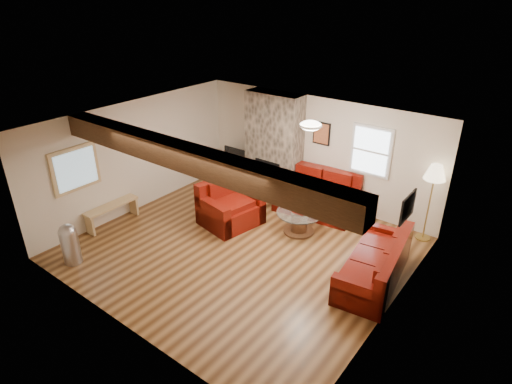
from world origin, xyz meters
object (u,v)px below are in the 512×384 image
armchair_red (231,204)px  floor_lamp (435,177)px  tv_cabinet (238,171)px  loveseat (317,193)px  coffee_table (299,222)px  sofa_three (374,261)px  television (238,155)px

armchair_red → floor_lamp: 4.14m
armchair_red → tv_cabinet: (-1.35, 1.90, -0.24)m
loveseat → armchair_red: bearing=-133.2°
tv_cabinet → floor_lamp: (4.90, 0.02, 1.16)m
coffee_table → floor_lamp: bearing=31.6°
loveseat → sofa_three: bearing=-44.0°
loveseat → television: (-2.57, 0.30, 0.21)m
armchair_red → tv_cabinet: size_ratio=1.24×
armchair_red → floor_lamp: (3.55, 1.92, 0.92)m
loveseat → coffee_table: 1.06m
coffee_table → floor_lamp: size_ratio=0.59×
floor_lamp → sofa_three: bearing=-97.8°
coffee_table → loveseat: bearing=99.2°
sofa_three → tv_cabinet: size_ratio=2.18×
armchair_red → television: (-1.35, 1.90, 0.22)m
armchair_red → television: armchair_red is taller
sofa_three → tv_cabinet: sofa_three is taller
loveseat → coffee_table: size_ratio=1.86×
loveseat → tv_cabinet: 2.59m
television → loveseat: bearing=-6.7°
loveseat → floor_lamp: (2.34, 0.32, 0.92)m
television → coffee_table: bearing=-25.7°
loveseat → floor_lamp: bearing=1.7°
coffee_table → tv_cabinet: 3.03m
coffee_table → floor_lamp: 2.80m
coffee_table → television: size_ratio=1.27×
coffee_table → television: television is taller
tv_cabinet → sofa_three: bearing=-22.4°
loveseat → television: size_ratio=2.36×
sofa_three → television: size_ratio=2.69×
floor_lamp → tv_cabinet: bearing=-179.8°
tv_cabinet → television: size_ratio=1.24×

